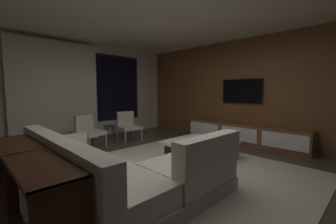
% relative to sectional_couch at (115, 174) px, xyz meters
% --- Properties ---
extents(floor, '(9.20, 9.20, 0.00)m').
position_rel_sectional_couch_xyz_m(floor, '(0.97, 0.04, -0.29)').
color(floor, '#473D33').
extents(back_wall_with_window, '(6.60, 0.30, 2.70)m').
position_rel_sectional_couch_xyz_m(back_wall_with_window, '(0.91, 3.65, 1.05)').
color(back_wall_with_window, beige).
rests_on(back_wall_with_window, floor).
extents(media_wall, '(0.12, 7.80, 2.70)m').
position_rel_sectional_couch_xyz_m(media_wall, '(4.03, 0.04, 1.06)').
color(media_wall, brown).
rests_on(media_wall, floor).
extents(ceiling, '(8.20, 8.20, 0.00)m').
position_rel_sectional_couch_xyz_m(ceiling, '(0.97, 0.04, 2.41)').
color(ceiling, beige).
extents(area_rug, '(3.20, 3.80, 0.01)m').
position_rel_sectional_couch_xyz_m(area_rug, '(1.32, -0.06, -0.28)').
color(area_rug, beige).
rests_on(area_rug, floor).
extents(sectional_couch, '(1.98, 2.50, 0.82)m').
position_rel_sectional_couch_xyz_m(sectional_couch, '(0.00, 0.00, 0.00)').
color(sectional_couch, '#B1A997').
rests_on(sectional_couch, floor).
extents(coffee_table, '(1.16, 1.16, 0.36)m').
position_rel_sectional_couch_xyz_m(coffee_table, '(1.99, 0.16, -0.10)').
color(coffee_table, '#351C0E').
rests_on(coffee_table, floor).
extents(book_stack_on_coffee_table, '(0.29, 0.22, 0.05)m').
position_rel_sectional_couch_xyz_m(book_stack_on_coffee_table, '(1.96, -0.02, 0.10)').
color(book_stack_on_coffee_table, tan).
rests_on(book_stack_on_coffee_table, coffee_table).
extents(accent_chair_near_window, '(0.62, 0.63, 0.78)m').
position_rel_sectional_couch_xyz_m(accent_chair_near_window, '(1.92, 2.57, 0.14)').
color(accent_chair_near_window, '#B2ADA0').
rests_on(accent_chair_near_window, floor).
extents(accent_chair_by_curtain, '(0.65, 0.66, 0.78)m').
position_rel_sectional_couch_xyz_m(accent_chair_by_curtain, '(0.80, 2.56, 0.14)').
color(accent_chair_by_curtain, '#B2ADA0').
rests_on(accent_chair_by_curtain, floor).
extents(side_stool, '(0.32, 0.32, 0.46)m').
position_rel_sectional_couch_xyz_m(side_stool, '(1.37, 2.60, 0.08)').
color(side_stool, '#333338').
rests_on(side_stool, floor).
extents(media_console, '(0.46, 3.10, 0.52)m').
position_rel_sectional_couch_xyz_m(media_console, '(3.74, 0.09, -0.04)').
color(media_console, brown).
rests_on(media_console, floor).
extents(mounted_tv, '(0.05, 1.08, 0.63)m').
position_rel_sectional_couch_xyz_m(mounted_tv, '(3.93, 0.29, 1.06)').
color(mounted_tv, black).
extents(console_table_behind_couch, '(0.40, 2.10, 0.74)m').
position_rel_sectional_couch_xyz_m(console_table_behind_couch, '(-0.91, 0.13, 0.12)').
color(console_table_behind_couch, '#351C0E').
rests_on(console_table_behind_couch, floor).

